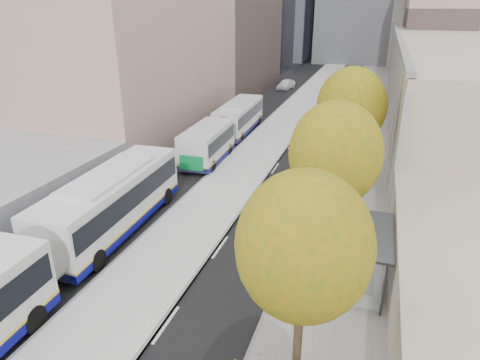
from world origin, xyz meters
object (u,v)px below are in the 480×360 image
at_px(bus_far, 227,127).
at_px(distant_car, 286,84).
at_px(bus_shelter, 374,243).
at_px(cyclist, 275,248).
at_px(bus_near, 60,241).

height_order(bus_far, distant_car, bus_far).
bearing_deg(bus_shelter, cyclist, 174.48).
distance_m(bus_shelter, bus_near, 13.68).
bearing_deg(bus_far, bus_near, -93.04).
bearing_deg(bus_shelter, bus_far, 125.77).
bearing_deg(bus_near, distant_car, 88.55).
height_order(bus_far, cyclist, bus_far).
bearing_deg(distant_car, bus_shelter, -64.05).
bearing_deg(bus_far, distant_car, 89.46).
bearing_deg(cyclist, bus_shelter, 8.55).
bearing_deg(cyclist, distant_car, 115.62).
bearing_deg(cyclist, bus_near, -143.40).
distance_m(bus_far, distant_car, 28.00).
xyz_separation_m(bus_near, bus_far, (0.38, 21.19, -0.20)).
bearing_deg(distant_car, bus_near, -80.18).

